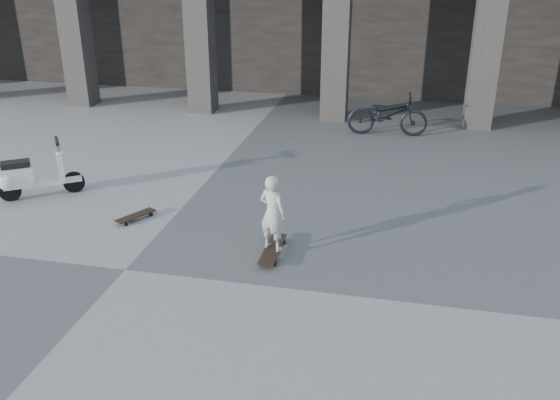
% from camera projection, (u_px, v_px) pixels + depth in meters
% --- Properties ---
extents(ground, '(90.00, 90.00, 0.00)m').
position_uv_depth(ground, '(125.00, 270.00, 8.20)').
color(ground, '#4F4F4C').
rests_on(ground, ground).
extents(longboard, '(0.25, 0.98, 0.10)m').
position_uv_depth(longboard, '(273.00, 249.00, 8.59)').
color(longboard, black).
rests_on(longboard, ground).
extents(skateboard_spare, '(0.50, 0.70, 0.08)m').
position_uv_depth(skateboard_spare, '(136.00, 216.00, 9.69)').
color(skateboard_spare, black).
rests_on(skateboard_spare, ground).
extents(child, '(0.48, 0.40, 1.12)m').
position_uv_depth(child, '(272.00, 213.00, 8.36)').
color(child, '#BBB4A9').
rests_on(child, longboard).
extents(scooter, '(1.26, 0.95, 1.02)m').
position_uv_depth(scooter, '(25.00, 177.00, 10.40)').
color(scooter, black).
rests_on(scooter, ground).
extents(bicycle, '(1.91, 0.78, 0.98)m').
position_uv_depth(bicycle, '(387.00, 115.00, 13.94)').
color(bicycle, black).
rests_on(bicycle, ground).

